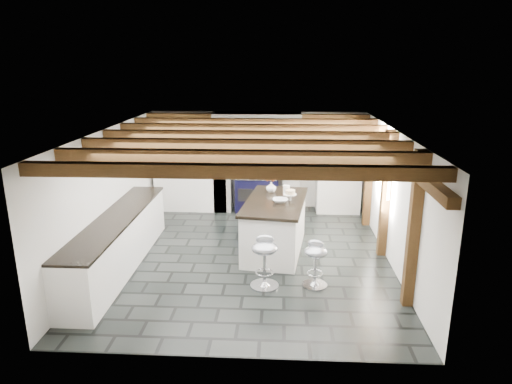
# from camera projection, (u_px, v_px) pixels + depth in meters

# --- Properties ---
(ground) EXTENTS (6.00, 6.00, 0.00)m
(ground) POSITION_uv_depth(u_px,v_px,m) (249.00, 256.00, 8.35)
(ground) COLOR black
(ground) RESTS_ON ground
(room_shell) EXTENTS (6.00, 6.03, 6.00)m
(room_shell) POSITION_uv_depth(u_px,v_px,m) (225.00, 180.00, 9.45)
(room_shell) COLOR silver
(room_shell) RESTS_ON ground
(range_cooker) EXTENTS (1.00, 0.63, 0.99)m
(range_cooker) POSITION_uv_depth(u_px,v_px,m) (257.00, 191.00, 10.79)
(range_cooker) COLOR black
(range_cooker) RESTS_ON ground
(kitchen_island) EXTENTS (1.29, 2.11, 1.31)m
(kitchen_island) POSITION_uv_depth(u_px,v_px,m) (275.00, 225.00, 8.46)
(kitchen_island) COLOR white
(kitchen_island) RESTS_ON ground
(bar_stool_near) EXTENTS (0.45, 0.45, 0.75)m
(bar_stool_near) POSITION_uv_depth(u_px,v_px,m) (316.00, 259.00, 7.11)
(bar_stool_near) COLOR silver
(bar_stool_near) RESTS_ON ground
(bar_stool_far) EXTENTS (0.45, 0.45, 0.84)m
(bar_stool_far) POSITION_uv_depth(u_px,v_px,m) (265.00, 256.00, 7.07)
(bar_stool_far) COLOR silver
(bar_stool_far) RESTS_ON ground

